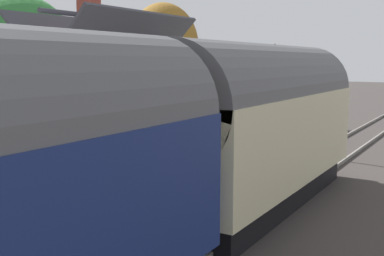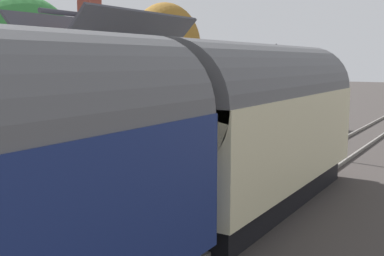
{
  "view_description": "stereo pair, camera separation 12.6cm",
  "coord_description": "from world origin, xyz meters",
  "px_view_note": "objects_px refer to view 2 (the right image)",
  "views": [
    {
      "loc": [
        -11.1,
        -5.95,
        3.87
      ],
      "look_at": [
        1.04,
        1.5,
        1.84
      ],
      "focal_mm": 44.32,
      "sensor_mm": 36.0,
      "label": 1
    },
    {
      "loc": [
        -11.04,
        -6.06,
        3.87
      ],
      "look_at": [
        1.04,
        1.5,
        1.84
      ],
      "focal_mm": 44.32,
      "sensor_mm": 36.0,
      "label": 2
    }
  ],
  "objects_px": {
    "station_sign_board": "(281,102)",
    "tree_mid_background": "(166,46)",
    "station_building": "(109,103)",
    "planter_edge_far": "(224,121)",
    "planter_bench_left": "(164,143)",
    "planter_by_door": "(221,113)",
    "tree_far_right": "(17,46)",
    "lamp_post_platform": "(276,71)",
    "train": "(172,146)",
    "planter_corner_building": "(287,117)",
    "bench_near_building": "(1,176)"
  },
  "relations": [
    {
      "from": "station_sign_board",
      "to": "tree_mid_background",
      "type": "bearing_deg",
      "value": 74.7
    },
    {
      "from": "station_building",
      "to": "planter_edge_far",
      "type": "bearing_deg",
      "value": -20.59
    },
    {
      "from": "station_building",
      "to": "tree_mid_background",
      "type": "bearing_deg",
      "value": 24.02
    },
    {
      "from": "station_building",
      "to": "planter_bench_left",
      "type": "relative_size",
      "value": 7.87
    },
    {
      "from": "planter_by_door",
      "to": "tree_far_right",
      "type": "xyz_separation_m",
      "value": [
        -7.17,
        5.86,
        3.16
      ]
    },
    {
      "from": "planter_bench_left",
      "to": "station_sign_board",
      "type": "relative_size",
      "value": 0.47
    },
    {
      "from": "station_sign_board",
      "to": "tree_mid_background",
      "type": "distance_m",
      "value": 8.47
    },
    {
      "from": "tree_mid_background",
      "to": "lamp_post_platform",
      "type": "bearing_deg",
      "value": -111.17
    },
    {
      "from": "planter_edge_far",
      "to": "planter_bench_left",
      "type": "bearing_deg",
      "value": -172.87
    },
    {
      "from": "train",
      "to": "station_sign_board",
      "type": "bearing_deg",
      "value": 11.89
    },
    {
      "from": "train",
      "to": "planter_corner_building",
      "type": "bearing_deg",
      "value": 11.08
    },
    {
      "from": "planter_corner_building",
      "to": "planter_bench_left",
      "type": "bearing_deg",
      "value": 172.76
    },
    {
      "from": "planter_edge_far",
      "to": "train",
      "type": "bearing_deg",
      "value": -157.13
    },
    {
      "from": "train",
      "to": "lamp_post_platform",
      "type": "xyz_separation_m",
      "value": [
        11.48,
        2.55,
        1.24
      ]
    },
    {
      "from": "planter_bench_left",
      "to": "planter_by_door",
      "type": "distance_m",
      "value": 8.31
    },
    {
      "from": "planter_edge_far",
      "to": "station_building",
      "type": "bearing_deg",
      "value": 159.41
    },
    {
      "from": "station_building",
      "to": "planter_corner_building",
      "type": "bearing_deg",
      "value": -24.35
    },
    {
      "from": "station_building",
      "to": "planter_by_door",
      "type": "xyz_separation_m",
      "value": [
        7.76,
        -0.31,
        -1.08
      ]
    },
    {
      "from": "bench_near_building",
      "to": "planter_by_door",
      "type": "bearing_deg",
      "value": 7.93
    },
    {
      "from": "planter_corner_building",
      "to": "tree_far_right",
      "type": "height_order",
      "value": "tree_far_right"
    },
    {
      "from": "train",
      "to": "station_building",
      "type": "relative_size",
      "value": 2.86
    },
    {
      "from": "station_building",
      "to": "tree_mid_background",
      "type": "relative_size",
      "value": 0.83
    },
    {
      "from": "station_building",
      "to": "planter_bench_left",
      "type": "height_order",
      "value": "station_building"
    },
    {
      "from": "station_building",
      "to": "lamp_post_platform",
      "type": "relative_size",
      "value": 1.56
    },
    {
      "from": "station_building",
      "to": "planter_edge_far",
      "type": "xyz_separation_m",
      "value": [
        5.05,
        -1.9,
        -1.03
      ]
    },
    {
      "from": "planter_bench_left",
      "to": "planter_by_door",
      "type": "height_order",
      "value": "planter_by_door"
    },
    {
      "from": "bench_near_building",
      "to": "lamp_post_platform",
      "type": "bearing_deg",
      "value": -6.21
    },
    {
      "from": "train",
      "to": "tree_mid_background",
      "type": "relative_size",
      "value": 2.37
    },
    {
      "from": "tree_far_right",
      "to": "station_sign_board",
      "type": "bearing_deg",
      "value": -53.24
    },
    {
      "from": "planter_edge_far",
      "to": "planter_by_door",
      "type": "relative_size",
      "value": 1.09
    },
    {
      "from": "train",
      "to": "tree_far_right",
      "type": "bearing_deg",
      "value": 64.41
    },
    {
      "from": "station_sign_board",
      "to": "train",
      "type": "bearing_deg",
      "value": -168.11
    },
    {
      "from": "train",
      "to": "planter_bench_left",
      "type": "height_order",
      "value": "train"
    },
    {
      "from": "planter_edge_far",
      "to": "lamp_post_platform",
      "type": "xyz_separation_m",
      "value": [
        1.42,
        -1.7,
        2.1
      ]
    },
    {
      "from": "tree_far_right",
      "to": "train",
      "type": "bearing_deg",
      "value": -115.59
    },
    {
      "from": "station_sign_board",
      "to": "tree_mid_background",
      "type": "height_order",
      "value": "tree_mid_background"
    },
    {
      "from": "tree_mid_background",
      "to": "tree_far_right",
      "type": "height_order",
      "value": "tree_mid_background"
    },
    {
      "from": "planter_edge_far",
      "to": "tree_far_right",
      "type": "xyz_separation_m",
      "value": [
        -4.47,
        7.45,
        3.12
      ]
    },
    {
      "from": "bench_near_building",
      "to": "planter_edge_far",
      "type": "height_order",
      "value": "planter_edge_far"
    },
    {
      "from": "planter_corner_building",
      "to": "tree_far_right",
      "type": "xyz_separation_m",
      "value": [
        -7.38,
        9.15,
        3.12
      ]
    },
    {
      "from": "planter_by_door",
      "to": "tree_far_right",
      "type": "distance_m",
      "value": 9.79
    },
    {
      "from": "planter_bench_left",
      "to": "tree_far_right",
      "type": "relative_size",
      "value": 0.11
    },
    {
      "from": "station_building",
      "to": "planter_bench_left",
      "type": "xyz_separation_m",
      "value": [
        -0.24,
        -2.56,
        -1.16
      ]
    },
    {
      "from": "train",
      "to": "station_sign_board",
      "type": "xyz_separation_m",
      "value": [
        12.39,
        2.61,
        -0.18
      ]
    },
    {
      "from": "train",
      "to": "station_building",
      "type": "height_order",
      "value": "station_building"
    },
    {
      "from": "bench_near_building",
      "to": "planter_edge_far",
      "type": "relative_size",
      "value": 1.45
    },
    {
      "from": "planter_by_door",
      "to": "station_sign_board",
      "type": "relative_size",
      "value": 0.56
    },
    {
      "from": "planter_corner_building",
      "to": "tree_mid_background",
      "type": "bearing_deg",
      "value": 78.89
    },
    {
      "from": "planter_by_door",
      "to": "lamp_post_platform",
      "type": "distance_m",
      "value": 4.13
    },
    {
      "from": "planter_corner_building",
      "to": "lamp_post_platform",
      "type": "height_order",
      "value": "lamp_post_platform"
    }
  ]
}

